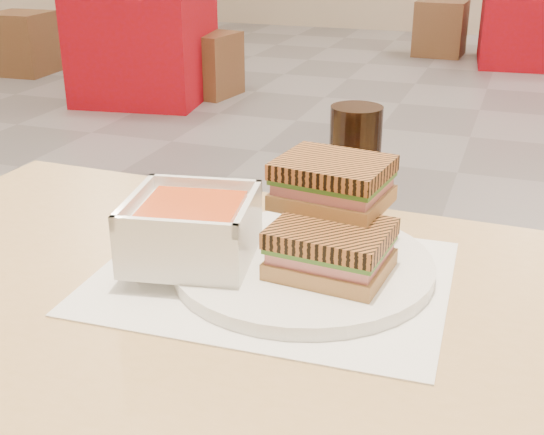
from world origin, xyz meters
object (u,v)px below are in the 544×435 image
(plate, at_px, (303,265))
(bg_table_2, at_px, (535,19))
(cola_glass, at_px, (355,161))
(soup_bowl, at_px, (192,231))
(bg_chair_0r, at_px, (207,64))
(bg_chair_2l, at_px, (441,28))
(bg_chair_0l, at_px, (23,43))
(bg_table_0, at_px, (144,46))
(panini_lower, at_px, (331,249))

(plate, height_order, bg_table_2, plate)
(cola_glass, bearing_deg, soup_bowl, -118.88)
(bg_chair_0r, height_order, bg_chair_2l, bg_chair_2l)
(cola_glass, xyz_separation_m, bg_chair_0l, (-3.42, 3.65, -0.59))
(cola_glass, xyz_separation_m, bg_chair_2l, (-0.55, 5.51, -0.59))
(plate, bearing_deg, soup_bowl, -162.98)
(bg_table_0, bearing_deg, soup_bowl, -59.76)
(bg_chair_0r, bearing_deg, soup_bowl, -65.46)
(plate, relative_size, bg_table_0, 0.32)
(bg_table_2, bearing_deg, panini_lower, -91.83)
(bg_chair_0l, xyz_separation_m, bg_chair_2l, (2.87, 1.86, 0.00))
(bg_table_0, distance_m, bg_chair_0l, 1.35)
(bg_table_0, bearing_deg, cola_glass, -56.48)
(bg_chair_2l, bearing_deg, panini_lower, -84.27)
(bg_table_2, distance_m, bg_chair_2l, 0.78)
(bg_chair_0r, xyz_separation_m, bg_chair_2l, (1.27, 2.04, 0.02))
(plate, distance_m, bg_chair_0l, 5.17)
(soup_bowl, relative_size, bg_chair_2l, 0.34)
(panini_lower, xyz_separation_m, bg_chair_0l, (-3.45, 3.86, -0.57))
(cola_glass, distance_m, bg_chair_0l, 5.04)
(bg_chair_2l, bearing_deg, soup_bowl, -85.79)
(cola_glass, distance_m, bg_table_2, 5.37)
(plate, xyz_separation_m, bg_table_0, (-2.14, 3.43, -0.42))
(plate, relative_size, panini_lower, 2.26)
(bg_chair_2l, bearing_deg, cola_glass, -84.33)
(soup_bowl, xyz_separation_m, panini_lower, (0.15, 0.02, -0.00))
(bg_chair_0l, relative_size, bg_chair_0r, 1.09)
(bg_table_0, bearing_deg, bg_table_2, 41.93)
(bg_table_0, distance_m, bg_table_2, 3.16)
(soup_bowl, distance_m, bg_chair_0r, 4.11)
(panini_lower, height_order, cola_glass, cola_glass)
(bg_chair_0r, bearing_deg, bg_chair_0l, 173.67)
(soup_bowl, height_order, bg_chair_2l, soup_bowl)
(panini_lower, bearing_deg, bg_table_0, 122.20)
(plate, bearing_deg, bg_table_0, 121.92)
(bg_chair_0l, height_order, bg_chair_0r, bg_chair_0l)
(plate, relative_size, bg_chair_2l, 0.63)
(plate, xyz_separation_m, bg_chair_2l, (-0.54, 5.70, -0.53))
(soup_bowl, xyz_separation_m, bg_table_2, (0.33, 5.58, -0.44))
(bg_chair_0r, distance_m, bg_chair_2l, 2.40)
(cola_glass, relative_size, bg_table_2, 0.16)
(plate, height_order, bg_table_0, plate)
(bg_table_0, relative_size, bg_chair_2l, 1.93)
(soup_bowl, height_order, bg_table_0, soup_bowl)
(panini_lower, relative_size, bg_chair_0l, 0.28)
(bg_chair_0l, bearing_deg, bg_table_2, 25.09)
(cola_glass, xyz_separation_m, bg_table_2, (0.20, 5.35, -0.46))
(bg_chair_0r, bearing_deg, cola_glass, -62.42)
(plate, height_order, cola_glass, cola_glass)
(plate, distance_m, panini_lower, 0.05)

